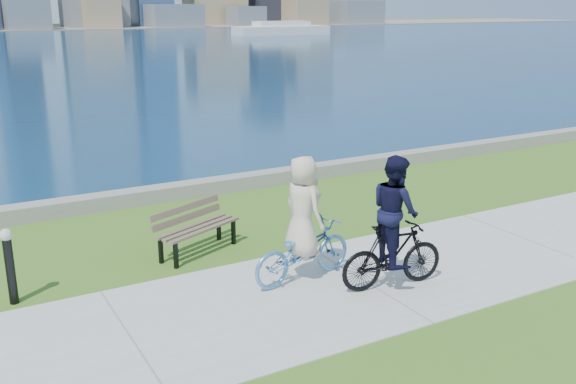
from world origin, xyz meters
name	(u,v)px	position (x,y,z in m)	size (l,w,h in m)	color
ground	(363,281)	(0.00, 0.00, 0.00)	(320.00, 320.00, 0.00)	#386019
concrete_path	(363,281)	(0.00, 0.00, 0.01)	(80.00, 3.50, 0.02)	#AEAEA9
seawall	(218,185)	(0.00, 6.20, 0.17)	(90.00, 0.50, 0.35)	gray
ferry_far	(281,29)	(42.98, 80.96, 0.85)	(15.03, 4.30, 2.04)	silver
park_bench	(194,225)	(-1.99, 2.67, 0.55)	(1.84, 1.24, 0.90)	black
bollard_lamp	(9,261)	(-5.27, 2.03, 0.71)	(0.20, 0.20, 1.24)	black
cyclist_woman	(303,235)	(-0.87, 0.56, 0.82)	(0.95, 2.05, 2.15)	#4F8BC0
cyclist_man	(394,233)	(0.26, -0.42, 0.96)	(0.79, 1.88, 2.23)	black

